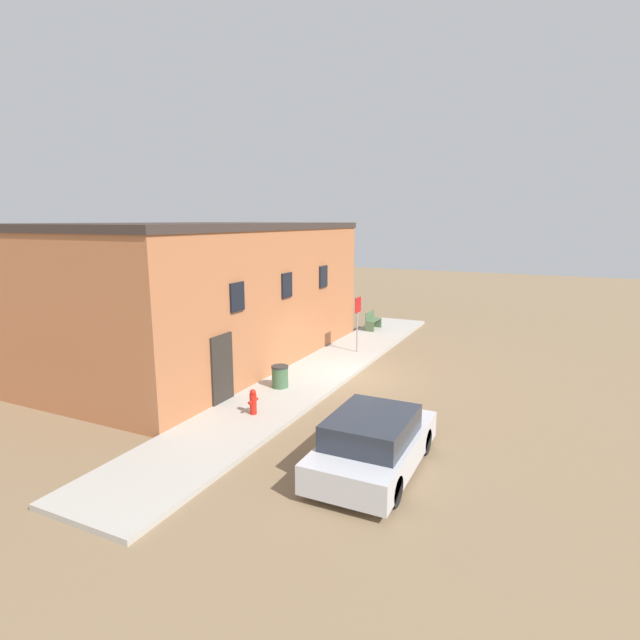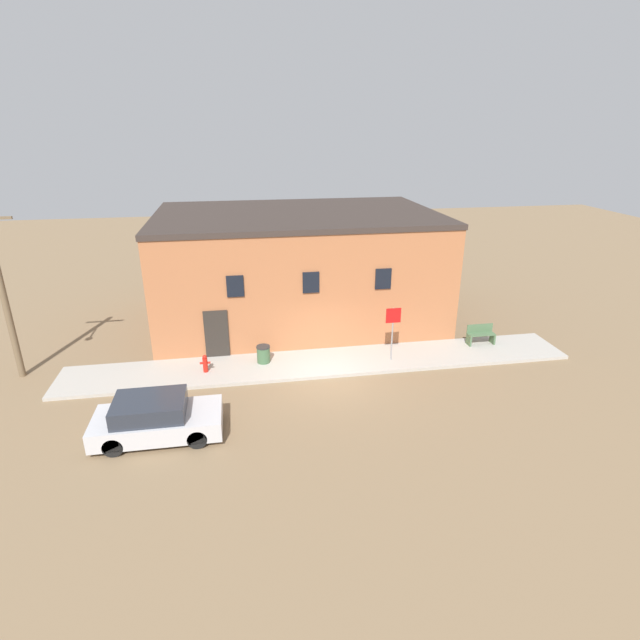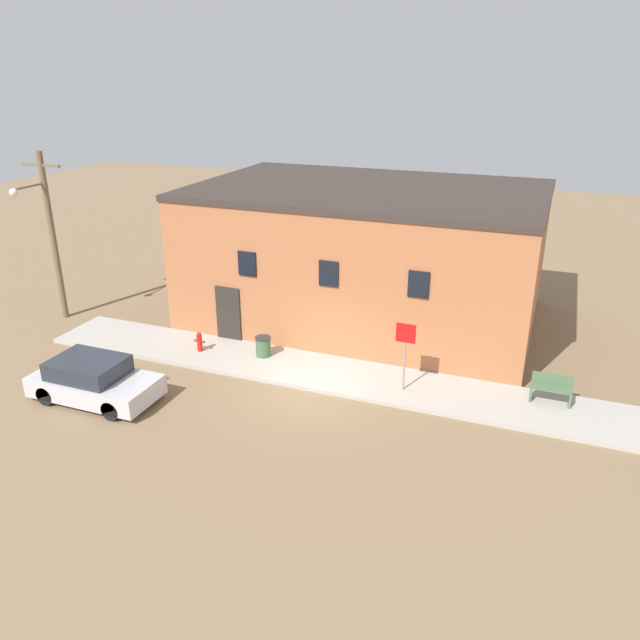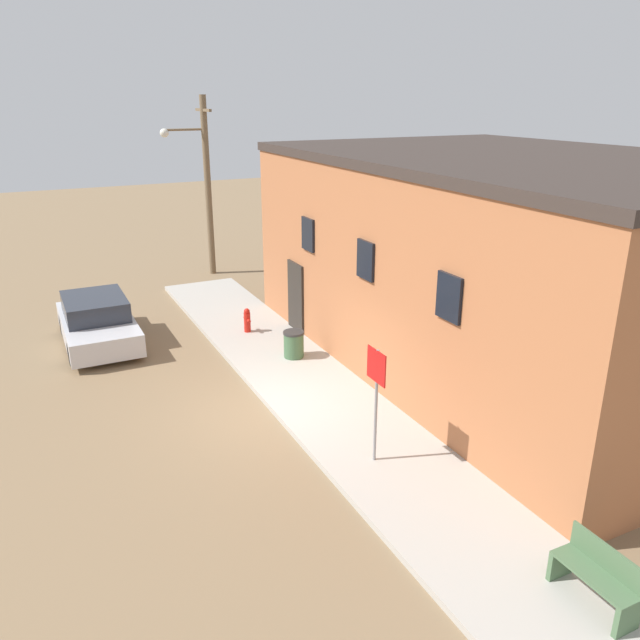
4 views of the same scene
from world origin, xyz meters
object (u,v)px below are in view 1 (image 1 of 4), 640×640
bench (373,321)px  trash_bin (280,376)px  parked_car (374,443)px  stop_sign (358,314)px  fire_hydrant (253,402)px

bench → trash_bin: bearing=-178.5°
bench → parked_car: 14.28m
stop_sign → bench: size_ratio=1.88×
stop_sign → trash_bin: bearing=173.0°
trash_bin → bench: bearing=1.5°
trash_bin → parked_car: (-3.70, -4.54, 0.15)m
fire_hydrant → stop_sign: 7.75m
stop_sign → parked_car: stop_sign is taller
stop_sign → trash_bin: 5.48m
trash_bin → stop_sign: bearing=-7.0°
fire_hydrant → trash_bin: (2.34, 0.48, 0.00)m
parked_car → fire_hydrant: bearing=71.6°
bench → parked_car: (-13.45, -4.79, 0.09)m
fire_hydrant → parked_car: bearing=-108.4°
bench → trash_bin: size_ratio=1.68×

